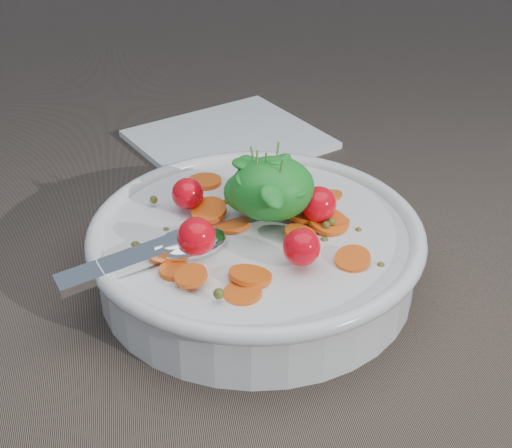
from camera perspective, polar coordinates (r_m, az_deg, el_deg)
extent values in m
plane|color=brown|center=(0.57, -0.26, -3.02)|extent=(6.00, 6.00, 0.00)
cylinder|color=silver|center=(0.54, 0.00, -2.56)|extent=(0.24, 0.24, 0.05)
torus|color=silver|center=(0.52, 0.00, -0.52)|extent=(0.25, 0.25, 0.01)
cylinder|color=silver|center=(0.55, 0.00, -4.28)|extent=(0.12, 0.12, 0.01)
cylinder|color=brown|center=(0.54, 0.00, -2.56)|extent=(0.21, 0.21, 0.03)
cylinder|color=#E55A13|center=(0.53, 5.79, 0.19)|extent=(0.04, 0.04, 0.01)
cylinder|color=#E55A13|center=(0.53, 3.82, 0.94)|extent=(0.04, 0.04, 0.01)
cylinder|color=#E55A13|center=(0.58, 0.35, 3.35)|extent=(0.03, 0.03, 0.01)
cylinder|color=#E55A13|center=(0.50, -7.33, -2.24)|extent=(0.04, 0.04, 0.01)
cylinder|color=#E55A13|center=(0.52, -4.53, -0.90)|extent=(0.03, 0.03, 0.01)
cylinder|color=#E55A13|center=(0.59, -4.15, 3.41)|extent=(0.04, 0.04, 0.01)
cylinder|color=#E55A13|center=(0.47, -5.23, -4.15)|extent=(0.03, 0.03, 0.01)
cylinder|color=#E55A13|center=(0.59, 1.10, 3.99)|extent=(0.03, 0.03, 0.01)
cylinder|color=#E55A13|center=(0.51, -3.68, -2.08)|extent=(0.03, 0.03, 0.01)
cylinder|color=#E55A13|center=(0.46, -1.09, -5.54)|extent=(0.03, 0.03, 0.01)
cylinder|color=#E55A13|center=(0.53, 6.00, 0.11)|extent=(0.04, 0.04, 0.01)
cylinder|color=#E55A13|center=(0.51, 3.55, -0.80)|extent=(0.03, 0.03, 0.01)
cylinder|color=#E55A13|center=(0.54, -3.80, 1.11)|extent=(0.03, 0.03, 0.01)
cylinder|color=#E55A13|center=(0.48, -6.51, -3.74)|extent=(0.03, 0.03, 0.01)
cylinder|color=#E55A13|center=(0.53, -2.11, -0.06)|extent=(0.03, 0.03, 0.01)
cylinder|color=#E55A13|center=(0.49, 7.73, -2.78)|extent=(0.03, 0.03, 0.01)
cylinder|color=#E55A13|center=(0.47, -0.48, -4.14)|extent=(0.04, 0.04, 0.01)
cylinder|color=#E55A13|center=(0.59, -2.92, 3.29)|extent=(0.03, 0.03, 0.01)
cylinder|color=#E55A13|center=(0.57, 5.60, 2.33)|extent=(0.04, 0.04, 0.01)
sphere|color=#4E521B|center=(0.55, 1.61, 1.91)|extent=(0.01, 0.01, 0.01)
sphere|color=#4E521B|center=(0.45, -3.00, -5.59)|extent=(0.01, 0.01, 0.01)
sphere|color=#4E521B|center=(0.53, -7.19, -0.52)|extent=(0.01, 0.01, 0.01)
sphere|color=#4E521B|center=(0.56, -2.39, 1.78)|extent=(0.01, 0.01, 0.01)
sphere|color=#4E521B|center=(0.52, -9.61, -1.73)|extent=(0.01, 0.01, 0.01)
sphere|color=#4E521B|center=(0.55, 4.21, 1.07)|extent=(0.01, 0.01, 0.01)
sphere|color=#4E521B|center=(0.53, 8.19, -0.52)|extent=(0.01, 0.01, 0.01)
sphere|color=#4E521B|center=(0.58, -1.00, 3.20)|extent=(0.00, 0.00, 0.00)
sphere|color=#4E521B|center=(0.51, 2.63, -1.20)|extent=(0.01, 0.01, 0.01)
sphere|color=#4E521B|center=(0.52, 6.00, 0.21)|extent=(0.01, 0.01, 0.01)
sphere|color=#4E521B|center=(0.56, -2.95, 1.75)|extent=(0.00, 0.00, 0.00)
sphere|color=#4E521B|center=(0.52, 4.66, -0.12)|extent=(0.01, 0.01, 0.01)
sphere|color=#4E521B|center=(0.52, 5.49, -1.40)|extent=(0.01, 0.01, 0.01)
sphere|color=#4E521B|center=(0.58, -2.24, 2.91)|extent=(0.01, 0.01, 0.01)
sphere|color=#4E521B|center=(0.53, 5.41, 0.03)|extent=(0.00, 0.00, 0.00)
sphere|color=#4E521B|center=(0.55, -4.40, 1.19)|extent=(0.01, 0.01, 0.01)
sphere|color=#4E521B|center=(0.55, -8.19, 1.94)|extent=(0.01, 0.01, 0.01)
sphere|color=#4E521B|center=(0.49, 9.95, -3.33)|extent=(0.01, 0.01, 0.01)
sphere|color=#4E521B|center=(0.52, 5.62, -0.08)|extent=(0.01, 0.01, 0.01)
sphere|color=#4E521B|center=(0.53, -4.15, 0.20)|extent=(0.01, 0.01, 0.01)
sphere|color=red|center=(0.52, 5.01, 1.58)|extent=(0.03, 0.03, 0.03)
sphere|color=red|center=(0.56, -0.13, 3.80)|extent=(0.03, 0.03, 0.03)
sphere|color=red|center=(0.54, -5.49, 2.44)|extent=(0.02, 0.02, 0.02)
sphere|color=red|center=(0.49, -4.80, -1.01)|extent=(0.03, 0.03, 0.03)
sphere|color=red|center=(0.48, 3.68, -1.86)|extent=(0.03, 0.03, 0.03)
ellipsoid|color=#209129|center=(0.52, 1.31, 2.85)|extent=(0.06, 0.05, 0.05)
ellipsoid|color=#209129|center=(0.53, -0.66, 2.58)|extent=(0.04, 0.04, 0.03)
ellipsoid|color=#209129|center=(0.52, 1.70, 4.90)|extent=(0.03, 0.02, 0.03)
ellipsoid|color=#209129|center=(0.51, 0.69, 3.65)|extent=(0.02, 0.02, 0.01)
ellipsoid|color=#209129|center=(0.53, 2.53, 3.56)|extent=(0.03, 0.03, 0.02)
ellipsoid|color=#209129|center=(0.51, -0.45, 1.94)|extent=(0.02, 0.02, 0.02)
ellipsoid|color=#209129|center=(0.51, -0.61, 3.42)|extent=(0.03, 0.03, 0.01)
ellipsoid|color=#209129|center=(0.55, 0.69, 4.33)|extent=(0.02, 0.02, 0.01)
ellipsoid|color=#209129|center=(0.54, 0.57, 4.28)|extent=(0.02, 0.02, 0.02)
ellipsoid|color=#209129|center=(0.51, 1.00, 3.47)|extent=(0.03, 0.03, 0.03)
ellipsoid|color=#209129|center=(0.51, 1.42, 3.43)|extent=(0.03, 0.03, 0.02)
ellipsoid|color=#209129|center=(0.52, 0.75, 3.81)|extent=(0.03, 0.02, 0.01)
ellipsoid|color=#209129|center=(0.52, 2.06, 3.18)|extent=(0.03, 0.03, 0.03)
ellipsoid|color=#209129|center=(0.49, 1.31, 2.29)|extent=(0.02, 0.02, 0.02)
ellipsoid|color=#209129|center=(0.52, -0.61, 4.40)|extent=(0.02, 0.03, 0.02)
ellipsoid|color=#209129|center=(0.51, 1.60, 4.75)|extent=(0.03, 0.02, 0.02)
ellipsoid|color=#209129|center=(0.54, -0.26, 4.90)|extent=(0.03, 0.03, 0.02)
ellipsoid|color=#209129|center=(0.49, 1.42, 1.90)|extent=(0.02, 0.02, 0.01)
ellipsoid|color=#209129|center=(0.51, -0.25, 1.97)|extent=(0.02, 0.02, 0.01)
ellipsoid|color=#209129|center=(0.52, 2.12, 4.82)|extent=(0.02, 0.01, 0.01)
ellipsoid|color=#209129|center=(0.55, 2.24, 3.96)|extent=(0.02, 0.02, 0.01)
ellipsoid|color=#209129|center=(0.51, 2.64, 2.89)|extent=(0.02, 0.02, 0.02)
ellipsoid|color=#209129|center=(0.51, 0.52, 3.07)|extent=(0.02, 0.02, 0.01)
ellipsoid|color=#209129|center=(0.51, 3.08, 2.10)|extent=(0.03, 0.02, 0.02)
ellipsoid|color=#209129|center=(0.52, -0.78, 4.82)|extent=(0.03, 0.03, 0.01)
ellipsoid|color=#209129|center=(0.51, 1.23, 4.47)|extent=(0.01, 0.02, 0.01)
ellipsoid|color=#209129|center=(0.51, 2.20, 4.11)|extent=(0.03, 0.03, 0.01)
cylinder|color=#4C8C33|center=(0.51, 0.05, 4.07)|extent=(0.01, 0.01, 0.04)
cylinder|color=#4C8C33|center=(0.52, 1.55, 4.39)|extent=(0.01, 0.01, 0.04)
cylinder|color=#4C8C33|center=(0.51, 0.06, 3.68)|extent=(0.00, 0.01, 0.04)
cylinder|color=#4C8C33|center=(0.50, 1.77, 3.34)|extent=(0.01, 0.01, 0.04)
cylinder|color=#4C8C33|center=(0.51, 0.91, 3.90)|extent=(0.00, 0.01, 0.04)
ellipsoid|color=silver|center=(0.50, -5.29, -1.50)|extent=(0.06, 0.05, 0.02)
cube|color=silver|center=(0.49, -9.88, -2.84)|extent=(0.11, 0.05, 0.02)
cylinder|color=silver|center=(0.50, -7.11, -1.93)|extent=(0.02, 0.01, 0.01)
cube|color=white|center=(0.76, -2.19, 6.78)|extent=(0.23, 0.22, 0.01)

